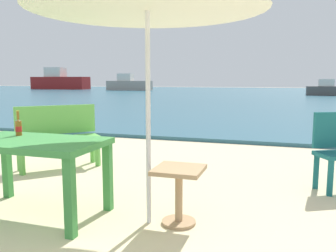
{
  "coord_description": "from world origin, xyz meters",
  "views": [
    {
      "loc": [
        1.1,
        -2.28,
        1.34
      ],
      "look_at": [
        -0.59,
        3.0,
        0.6
      ],
      "focal_mm": 37.13,
      "sensor_mm": 36.0,
      "label": 1
    }
  ],
  "objects_px": {
    "bench_green_left": "(58,133)",
    "boat_cargo_ship": "(129,84)",
    "swimmer_person": "(333,124)",
    "side_table_wood": "(179,187)",
    "boat_barge": "(330,90)",
    "beer_bottle_amber": "(19,127)",
    "picnic_table_green": "(32,151)",
    "boat_fishing_trawler": "(60,81)"
  },
  "relations": [
    {
      "from": "boat_barge",
      "to": "boat_cargo_ship",
      "type": "height_order",
      "value": "boat_cargo_ship"
    },
    {
      "from": "picnic_table_green",
      "to": "boat_barge",
      "type": "bearing_deg",
      "value": 77.62
    },
    {
      "from": "picnic_table_green",
      "to": "boat_barge",
      "type": "height_order",
      "value": "boat_barge"
    },
    {
      "from": "beer_bottle_amber",
      "to": "swimmer_person",
      "type": "bearing_deg",
      "value": 59.0
    },
    {
      "from": "picnic_table_green",
      "to": "bench_green_left",
      "type": "xyz_separation_m",
      "value": [
        -0.91,
        1.69,
        -0.11
      ]
    },
    {
      "from": "picnic_table_green",
      "to": "beer_bottle_amber",
      "type": "bearing_deg",
      "value": 149.44
    },
    {
      "from": "boat_barge",
      "to": "boat_cargo_ship",
      "type": "xyz_separation_m",
      "value": [
        -21.04,
        7.91,
        0.24
      ]
    },
    {
      "from": "picnic_table_green",
      "to": "boat_fishing_trawler",
      "type": "relative_size",
      "value": 0.18
    },
    {
      "from": "beer_bottle_amber",
      "to": "bench_green_left",
      "type": "bearing_deg",
      "value": 111.69
    },
    {
      "from": "boat_barge",
      "to": "side_table_wood",
      "type": "bearing_deg",
      "value": -99.59
    },
    {
      "from": "swimmer_person",
      "to": "boat_cargo_ship",
      "type": "relative_size",
      "value": 0.08
    },
    {
      "from": "side_table_wood",
      "to": "swimmer_person",
      "type": "relative_size",
      "value": 1.32
    },
    {
      "from": "bench_green_left",
      "to": "boat_barge",
      "type": "height_order",
      "value": "boat_barge"
    },
    {
      "from": "swimmer_person",
      "to": "boat_barge",
      "type": "distance_m",
      "value": 21.15
    },
    {
      "from": "side_table_wood",
      "to": "bench_green_left",
      "type": "height_order",
      "value": "bench_green_left"
    },
    {
      "from": "swimmer_person",
      "to": "boat_cargo_ship",
      "type": "xyz_separation_m",
      "value": [
        -18.54,
        28.91,
        0.55
      ]
    },
    {
      "from": "bench_green_left",
      "to": "boat_cargo_ship",
      "type": "distance_m",
      "value": 36.67
    },
    {
      "from": "bench_green_left",
      "to": "swimmer_person",
      "type": "xyz_separation_m",
      "value": [
        4.49,
        4.95,
        -0.3
      ]
    },
    {
      "from": "boat_fishing_trawler",
      "to": "boat_cargo_ship",
      "type": "distance_m",
      "value": 11.05
    },
    {
      "from": "bench_green_left",
      "to": "boat_cargo_ship",
      "type": "bearing_deg",
      "value": 112.54
    },
    {
      "from": "side_table_wood",
      "to": "picnic_table_green",
      "type": "bearing_deg",
      "value": -171.19
    },
    {
      "from": "picnic_table_green",
      "to": "boat_barge",
      "type": "distance_m",
      "value": 28.31
    },
    {
      "from": "beer_bottle_amber",
      "to": "side_table_wood",
      "type": "distance_m",
      "value": 1.81
    },
    {
      "from": "beer_bottle_amber",
      "to": "boat_cargo_ship",
      "type": "bearing_deg",
      "value": 112.51
    },
    {
      "from": "picnic_table_green",
      "to": "bench_green_left",
      "type": "height_order",
      "value": "bench_green_left"
    },
    {
      "from": "picnic_table_green",
      "to": "bench_green_left",
      "type": "distance_m",
      "value": 1.93
    },
    {
      "from": "boat_cargo_ship",
      "to": "picnic_table_green",
      "type": "bearing_deg",
      "value": -67.18
    },
    {
      "from": "beer_bottle_amber",
      "to": "boat_cargo_ship",
      "type": "relative_size",
      "value": 0.05
    },
    {
      "from": "boat_barge",
      "to": "bench_green_left",
      "type": "bearing_deg",
      "value": -105.05
    },
    {
      "from": "side_table_wood",
      "to": "boat_barge",
      "type": "xyz_separation_m",
      "value": [
        4.63,
        27.43,
        0.19
      ]
    },
    {
      "from": "side_table_wood",
      "to": "boat_barge",
      "type": "height_order",
      "value": "boat_barge"
    },
    {
      "from": "picnic_table_green",
      "to": "bench_green_left",
      "type": "relative_size",
      "value": 1.26
    },
    {
      "from": "beer_bottle_amber",
      "to": "boat_cargo_ship",
      "type": "distance_m",
      "value": 38.3
    },
    {
      "from": "bench_green_left",
      "to": "boat_barge",
      "type": "xyz_separation_m",
      "value": [
        6.98,
        25.95,
        0.0
      ]
    },
    {
      "from": "beer_bottle_amber",
      "to": "swimmer_person",
      "type": "xyz_separation_m",
      "value": [
        3.88,
        6.47,
        -0.61
      ]
    },
    {
      "from": "side_table_wood",
      "to": "boat_fishing_trawler",
      "type": "relative_size",
      "value": 0.07
    },
    {
      "from": "boat_barge",
      "to": "beer_bottle_amber",
      "type": "bearing_deg",
      "value": -103.07
    },
    {
      "from": "picnic_table_green",
      "to": "swimmer_person",
      "type": "distance_m",
      "value": 7.56
    },
    {
      "from": "picnic_table_green",
      "to": "side_table_wood",
      "type": "distance_m",
      "value": 1.48
    },
    {
      "from": "side_table_wood",
      "to": "boat_cargo_ship",
      "type": "bearing_deg",
      "value": 114.89
    },
    {
      "from": "side_table_wood",
      "to": "swimmer_person",
      "type": "height_order",
      "value": "side_table_wood"
    },
    {
      "from": "bench_green_left",
      "to": "boat_cargo_ship",
      "type": "xyz_separation_m",
      "value": [
        -14.06,
        33.87,
        0.25
      ]
    }
  ]
}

